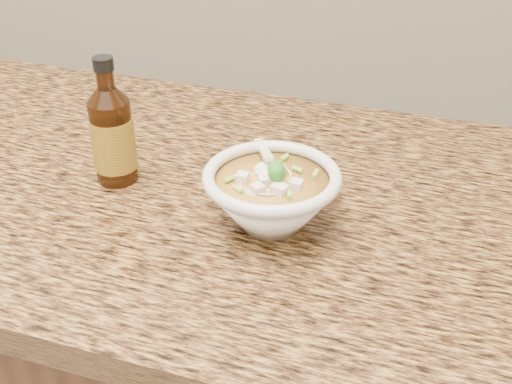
% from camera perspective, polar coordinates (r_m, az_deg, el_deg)
% --- Properties ---
extents(cabinet, '(4.00, 0.65, 0.86)m').
position_cam_1_polar(cabinet, '(1.27, -11.26, -15.96)').
color(cabinet, '#351F10').
rests_on(cabinet, ground).
extents(counter_slab, '(4.00, 0.68, 0.04)m').
position_cam_1_polar(counter_slab, '(0.99, -13.98, 1.89)').
color(counter_slab, olive).
rests_on(counter_slab, cabinet).
extents(soup_bowl, '(0.17, 0.18, 0.09)m').
position_cam_1_polar(soup_bowl, '(0.78, 1.40, -0.49)').
color(soup_bowl, silver).
rests_on(soup_bowl, counter_slab).
extents(hot_sauce_bottle, '(0.07, 0.07, 0.18)m').
position_cam_1_polar(hot_sauce_bottle, '(0.89, -12.63, 4.89)').
color(hot_sauce_bottle, '#371907').
rests_on(hot_sauce_bottle, counter_slab).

